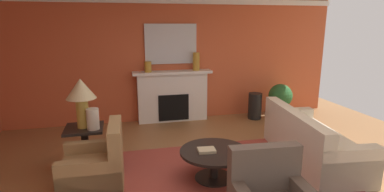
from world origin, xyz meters
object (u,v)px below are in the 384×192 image
object	(u,v)px
potted_plant	(280,98)
table_lamp	(81,94)
side_table	(86,146)
fireplace	(173,97)
vase_mantel_left	(148,67)
sofa	(310,143)
vase_mantel_right	(196,62)
coffee_table	(214,158)
mantel_mirror	(171,44)
vase_on_side_table	(93,119)
vase_tall_corner	(255,106)
armchair_near_window	(96,170)

from	to	relation	value
potted_plant	table_lamp	bearing A→B (deg)	-157.85
side_table	potted_plant	xyz separation A→B (m)	(4.28, 1.74, 0.09)
fireplace	side_table	bearing A→B (deg)	-129.09
fireplace	vase_mantel_left	size ratio (longest dim) A/B	7.65
sofa	vase_mantel_right	size ratio (longest dim) A/B	5.38
table_lamp	coffee_table	bearing A→B (deg)	-22.04
mantel_mirror	vase_on_side_table	bearing A→B (deg)	-123.71
side_table	vase_mantel_left	world-z (taller)	vase_mantel_left
side_table	potted_plant	bearing A→B (deg)	22.15
side_table	potted_plant	world-z (taller)	potted_plant
vase_mantel_right	potted_plant	bearing A→B (deg)	-9.97
mantel_mirror	vase_mantel_left	bearing A→B (deg)	-162.82
vase_mantel_right	vase_mantel_left	bearing A→B (deg)	180.00
mantel_mirror	vase_mantel_right	bearing A→B (deg)	-17.18
coffee_table	vase_tall_corner	world-z (taller)	vase_tall_corner
vase_tall_corner	vase_on_side_table	xyz separation A→B (m)	(-3.53, -1.96, 0.55)
fireplace	vase_on_side_table	size ratio (longest dim) A/B	5.71
vase_mantel_left	vase_tall_corner	bearing A→B (deg)	-5.74
table_lamp	vase_mantel_left	size ratio (longest dim) A/B	3.19
side_table	table_lamp	distance (m)	0.82
vase_mantel_left	vase_mantel_right	size ratio (longest dim) A/B	0.58
side_table	vase_on_side_table	distance (m)	0.50
table_lamp	vase_mantel_left	xyz separation A→B (m)	(1.19, 2.09, 0.07)
vase_on_side_table	vase_mantel_right	bearing A→B (deg)	45.95
armchair_near_window	vase_mantel_right	world-z (taller)	vase_mantel_right
table_lamp	potted_plant	size ratio (longest dim) A/B	0.90
fireplace	sofa	xyz separation A→B (m)	(1.85, -2.64, -0.26)
sofa	vase_tall_corner	size ratio (longest dim) A/B	3.53
side_table	fireplace	bearing A→B (deg)	50.91
potted_plant	vase_mantel_right	bearing A→B (deg)	170.03
mantel_mirror	vase_mantel_right	xyz separation A→B (m)	(0.55, -0.17, -0.40)
vase_tall_corner	vase_mantel_right	bearing A→B (deg)	169.79
vase_mantel_left	vase_on_side_table	distance (m)	2.48
armchair_near_window	vase_tall_corner	size ratio (longest dim) A/B	1.53
sofa	vase_on_side_table	xyz separation A→B (m)	(-3.44, 0.38, 0.56)
sofa	vase_tall_corner	distance (m)	2.34
vase_on_side_table	potted_plant	distance (m)	4.54
armchair_near_window	vase_tall_corner	world-z (taller)	armchair_near_window
fireplace	vase_on_side_table	bearing A→B (deg)	-125.10
side_table	vase_mantel_right	bearing A→B (deg)	42.41
fireplace	mantel_mirror	xyz separation A→B (m)	(0.00, 0.12, 1.22)
armchair_near_window	coffee_table	size ratio (longest dim) A/B	0.95
armchair_near_window	vase_mantel_left	xyz separation A→B (m)	(1.00, 2.78, 0.99)
table_lamp	armchair_near_window	bearing A→B (deg)	-74.53
mantel_mirror	vase_tall_corner	distance (m)	2.47
fireplace	mantel_mirror	bearing A→B (deg)	90.00
coffee_table	vase_on_side_table	xyz separation A→B (m)	(-1.69, 0.63, 0.52)
vase_mantel_left	vase_tall_corner	world-z (taller)	vase_mantel_left
vase_on_side_table	mantel_mirror	bearing A→B (deg)	56.29
vase_mantel_right	sofa	bearing A→B (deg)	-63.36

